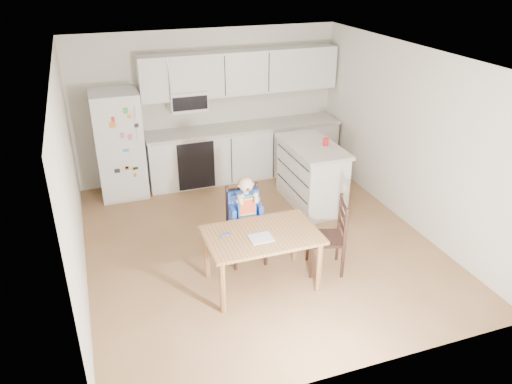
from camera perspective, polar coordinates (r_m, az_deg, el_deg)
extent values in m
cube|color=brown|center=(6.89, 0.17, -5.74)|extent=(4.50, 5.00, 0.01)
cube|color=beige|center=(8.59, -5.47, 9.86)|extent=(4.50, 0.02, 2.50)
cube|color=beige|center=(6.01, -20.47, 1.09)|extent=(0.02, 5.00, 2.50)
cube|color=beige|center=(7.33, 17.09, 5.99)|extent=(0.02, 5.00, 2.50)
cube|color=white|center=(5.96, 0.20, 15.20)|extent=(4.50, 5.00, 0.01)
cube|color=silver|center=(8.16, -15.36, 5.22)|extent=(0.72, 0.70, 1.70)
cube|color=silver|center=(8.72, -1.37, 4.52)|extent=(3.34, 0.60, 0.86)
cube|color=beige|center=(8.55, -1.38, 7.37)|extent=(3.37, 0.62, 0.05)
cube|color=black|center=(8.22, -6.81, 2.97)|extent=(0.60, 0.02, 0.80)
cube|color=silver|center=(8.43, -1.75, 13.52)|extent=(3.34, 0.34, 0.70)
cube|color=silver|center=(8.27, -7.83, 10.34)|extent=(0.60, 0.38, 0.33)
cube|color=silver|center=(7.74, 6.32, 1.81)|extent=(0.64, 1.27, 0.93)
cube|color=beige|center=(7.55, 6.50, 5.23)|extent=(0.70, 1.34, 0.05)
cylinder|color=red|center=(7.52, 7.99, 5.69)|extent=(0.09, 0.09, 0.11)
cube|color=brown|center=(5.71, 0.68, -4.94)|extent=(1.30, 0.84, 0.04)
cylinder|color=brown|center=(5.49, -3.85, -10.82)|extent=(0.07, 0.07, 0.66)
cylinder|color=brown|center=(6.04, -5.65, -7.10)|extent=(0.07, 0.07, 0.66)
cylinder|color=brown|center=(5.83, 7.23, -8.52)|extent=(0.07, 0.07, 0.66)
cylinder|color=brown|center=(6.35, 4.51, -5.24)|extent=(0.07, 0.07, 0.66)
cube|color=silver|center=(5.61, 0.56, -5.27)|extent=(0.26, 0.22, 0.01)
cylinder|color=blue|center=(5.67, -3.63, -4.96)|extent=(0.12, 0.06, 0.02)
cube|color=black|center=(6.29, -1.10, -4.23)|extent=(0.46, 0.46, 0.03)
cube|color=black|center=(6.21, -2.38, -7.20)|extent=(0.04, 0.04, 0.43)
cube|color=black|center=(6.54, -3.19, -5.39)|extent=(0.04, 0.04, 0.43)
cube|color=black|center=(6.30, 1.11, -6.67)|extent=(0.04, 0.04, 0.43)
cube|color=black|center=(6.62, 0.12, -4.91)|extent=(0.04, 0.04, 0.43)
cube|color=black|center=(6.33, -1.58, -1.23)|extent=(0.43, 0.06, 0.52)
cube|color=blue|center=(6.26, -1.11, -3.70)|extent=(0.41, 0.37, 0.10)
cube|color=blue|center=(6.28, -1.46, -1.27)|extent=(0.39, 0.09, 0.35)
cube|color=#5061D9|center=(6.21, -1.06, -3.31)|extent=(0.32, 0.28, 0.02)
cube|color=#234BB3|center=(6.13, -1.16, -1.27)|extent=(0.23, 0.16, 0.27)
cube|color=red|center=(6.08, -0.99, -1.63)|extent=(0.20, 0.02, 0.21)
sphere|color=beige|center=(6.01, -1.15, 0.83)|extent=(0.19, 0.19, 0.18)
ellipsoid|color=olive|center=(6.00, -1.15, 0.99)|extent=(0.18, 0.17, 0.15)
cube|color=black|center=(6.18, 7.97, -5.27)|extent=(0.53, 0.53, 0.03)
cube|color=black|center=(6.43, 5.93, -6.14)|extent=(0.04, 0.04, 0.42)
cube|color=black|center=(6.49, 9.28, -6.07)|extent=(0.04, 0.04, 0.42)
cube|color=black|center=(6.12, 6.32, -8.03)|extent=(0.04, 0.04, 0.42)
cube|color=black|center=(6.17, 9.85, -7.93)|extent=(0.04, 0.04, 0.42)
cube|color=black|center=(6.08, 9.89, -3.09)|extent=(0.17, 0.41, 0.50)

